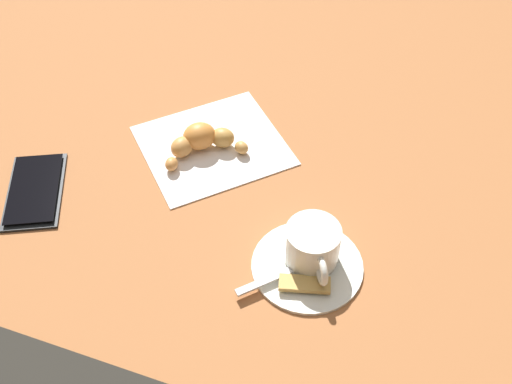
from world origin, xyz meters
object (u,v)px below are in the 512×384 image
object	(u,v)px
teaspoon	(302,265)
napkin	(213,145)
espresso_cup	(313,245)
cell_phone	(35,190)
croissant	(202,140)
saucer	(307,265)
sugar_packet	(305,284)

from	to	relation	value
teaspoon	napkin	size ratio (longest dim) A/B	0.68
espresso_cup	cell_phone	size ratio (longest dim) A/B	0.57
croissant	saucer	bearing A→B (deg)	176.11
saucer	espresso_cup	xyz separation A→B (m)	(0.00, -0.01, 0.03)
espresso_cup	teaspoon	bearing A→B (deg)	99.55
espresso_cup	cell_phone	world-z (taller)	espresso_cup
teaspoon	sugar_packet	bearing A→B (deg)	144.22
espresso_cup	croissant	world-z (taller)	espresso_cup
saucer	croissant	xyz separation A→B (m)	(0.24, -0.02, 0.02)
saucer	teaspoon	xyz separation A→B (m)	(-0.00, 0.01, 0.01)
saucer	napkin	distance (m)	0.24
saucer	espresso_cup	distance (m)	0.03
saucer	teaspoon	world-z (taller)	teaspoon
napkin	cell_phone	bearing A→B (deg)	72.55
espresso_cup	croissant	bearing A→B (deg)	-1.87
napkin	croissant	distance (m)	0.02
espresso_cup	napkin	xyz separation A→B (m)	(0.24, -0.02, -0.03)
espresso_cup	croissant	distance (m)	0.24
napkin	saucer	bearing A→B (deg)	172.18
saucer	sugar_packet	xyz separation A→B (m)	(-0.02, 0.02, 0.01)
saucer	cell_phone	xyz separation A→B (m)	(0.31, 0.20, 0.00)
teaspoon	croissant	xyz separation A→B (m)	(0.24, -0.02, 0.01)
espresso_cup	cell_phone	xyz separation A→B (m)	(0.31, 0.21, -0.03)
croissant	teaspoon	bearing A→B (deg)	174.14
napkin	cell_phone	xyz separation A→B (m)	(0.07, 0.24, 0.00)
saucer	espresso_cup	size ratio (longest dim) A/B	1.58
espresso_cup	croissant	xyz separation A→B (m)	(0.24, -0.01, -0.01)
sugar_packet	saucer	bearing A→B (deg)	85.24
saucer	sugar_packet	size ratio (longest dim) A/B	2.25
napkin	croissant	size ratio (longest dim) A/B	1.63
saucer	croissant	size ratio (longest dim) A/B	1.14
teaspoon	sugar_packet	size ratio (longest dim) A/B	2.18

